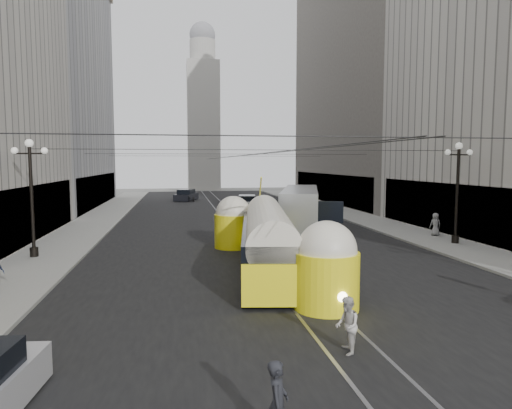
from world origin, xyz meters
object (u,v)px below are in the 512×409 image
object	(u,v)px
pedestrian_sidewalk_right	(435,224)
pedestrian_crossing_b	(347,325)
streetcar	(268,238)
city_bus	(300,207)
pedestrian_crossing_a	(278,404)

from	to	relation	value
pedestrian_sidewalk_right	pedestrian_crossing_b	bearing A→B (deg)	59.04
streetcar	pedestrian_crossing_b	bearing A→B (deg)	-88.32
city_bus	pedestrian_crossing_a	world-z (taller)	city_bus
streetcar	pedestrian_crossing_b	distance (m)	10.01
pedestrian_sidewalk_right	streetcar	bearing A→B (deg)	35.10
streetcar	pedestrian_crossing_a	distance (m)	13.96
pedestrian_crossing_a	pedestrian_sidewalk_right	bearing A→B (deg)	-17.89
streetcar	pedestrian_crossing_a	world-z (taller)	streetcar
city_bus	pedestrian_crossing_b	distance (m)	23.98
streetcar	pedestrian_sidewalk_right	distance (m)	15.37
streetcar	pedestrian_crossing_a	xyz separation A→B (m)	(-2.49, -13.72, -0.76)
city_bus	pedestrian_sidewalk_right	bearing A→B (deg)	-36.47
streetcar	pedestrian_sidewalk_right	size ratio (longest dim) A/B	9.28
city_bus	pedestrian_crossing_b	size ratio (longest dim) A/B	8.15
streetcar	city_bus	xyz separation A→B (m)	(5.30, 13.46, 0.15)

